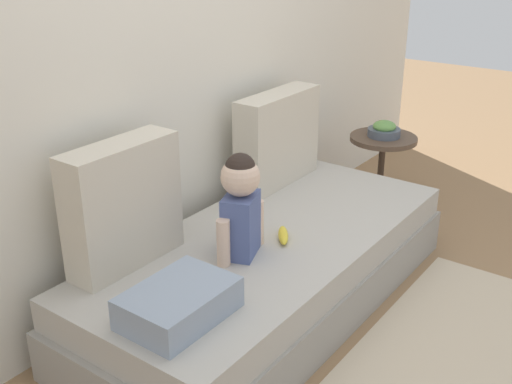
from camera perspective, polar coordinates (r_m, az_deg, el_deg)
name	(u,v)px	position (r m, az deg, el deg)	size (l,w,h in m)	color
ground_plane	(269,303)	(3.02, 1.23, -10.13)	(12.00, 12.00, 0.00)	#93704C
back_wall	(168,33)	(2.92, -8.02, 14.19)	(5.21, 0.10, 2.43)	silver
couch	(270,270)	(2.93, 1.26, -7.18)	(2.01, 0.88, 0.37)	#9C978F
throw_pillow_left	(123,205)	(2.56, -12.08, -1.17)	(0.51, 0.16, 0.52)	beige
throw_pillow_right	(278,138)	(3.34, 1.99, 4.92)	(0.58, 0.16, 0.50)	beige
toddler	(240,202)	(2.58, -1.47, -0.96)	(0.29, 0.18, 0.46)	#4C5B93
banana	(283,236)	(2.79, 2.46, -4.01)	(0.17, 0.04, 0.04)	yellow
folded_blanket	(179,303)	(2.26, -7.07, -10.07)	(0.40, 0.28, 0.12)	#8E9EB2
side_table	(382,152)	(3.97, 11.50, 3.58)	(0.41, 0.41, 0.46)	brown
fruit_bowl	(384,130)	(3.93, 11.66, 5.59)	(0.20, 0.20, 0.10)	#4C5666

